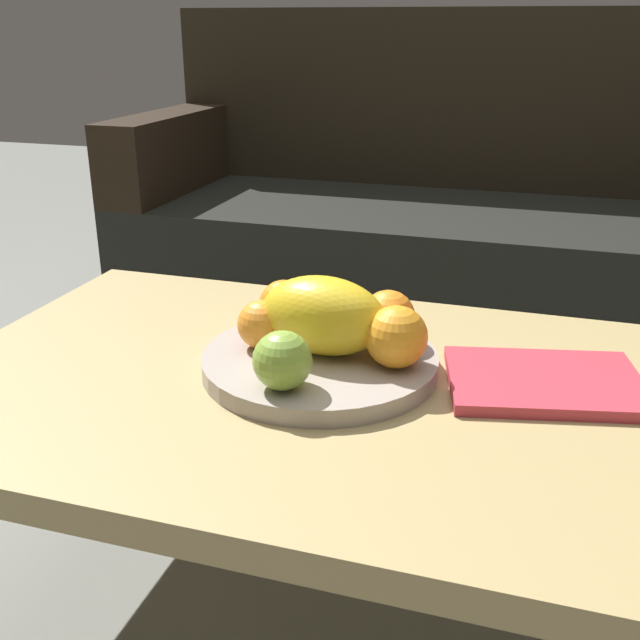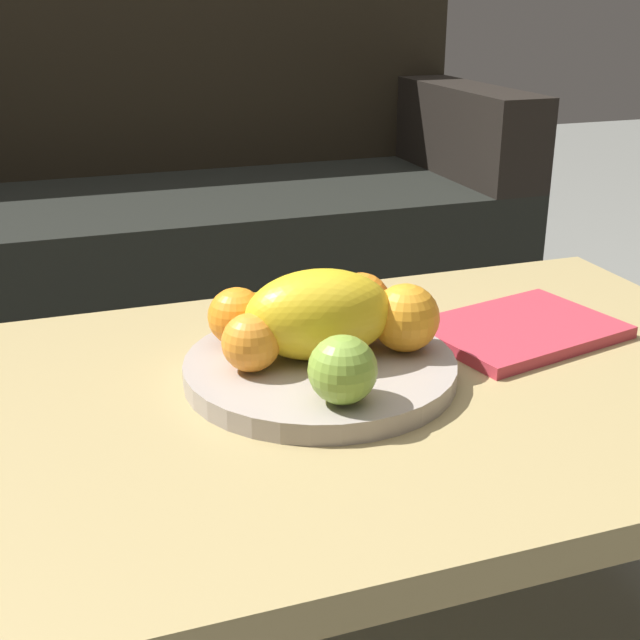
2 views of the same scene
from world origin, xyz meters
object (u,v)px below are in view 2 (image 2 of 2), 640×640
at_px(orange_front, 251,342).
at_px(orange_back, 237,317).
at_px(melon_large_front, 319,314).
at_px(apple_front, 343,370).
at_px(coffee_table, 351,416).
at_px(orange_left, 405,318).
at_px(fruit_bowl, 320,369).
at_px(orange_right, 361,302).
at_px(couch, 157,224).
at_px(banana_bunch, 278,320).
at_px(magazine, 520,330).

distance_m(orange_front, orange_back, 0.08).
height_order(melon_large_front, apple_front, melon_large_front).
bearing_deg(coffee_table, orange_left, 15.61).
distance_m(coffee_table, orange_back, 0.18).
bearing_deg(fruit_bowl, orange_front, -178.80).
height_order(melon_large_front, orange_front, melon_large_front).
height_order(fruit_bowl, orange_right, orange_right).
distance_m(couch, orange_back, 1.12).
bearing_deg(orange_back, coffee_table, -43.54).
bearing_deg(orange_front, orange_right, 23.27).
height_order(coffee_table, fruit_bowl, fruit_bowl).
bearing_deg(apple_front, orange_back, 109.51).
distance_m(coffee_table, orange_right, 0.15).
xyz_separation_m(couch, apple_front, (0.00, -1.29, 0.17)).
distance_m(coffee_table, orange_left, 0.13).
height_order(coffee_table, banana_bunch, banana_bunch).
xyz_separation_m(fruit_bowl, melon_large_front, (0.00, 0.01, 0.07)).
height_order(melon_large_front, orange_left, melon_large_front).
height_order(orange_right, apple_front, orange_right).
bearing_deg(couch, orange_front, -93.35).
bearing_deg(couch, orange_right, -85.18).
bearing_deg(orange_front, couch, 86.65).
bearing_deg(coffee_table, orange_front, 167.21).
bearing_deg(coffee_table, apple_front, -117.72).
relative_size(coffee_table, couch, 0.65).
height_order(coffee_table, magazine, magazine).
bearing_deg(fruit_bowl, melon_large_front, 77.98).
bearing_deg(orange_left, apple_front, -138.87).
distance_m(fruit_bowl, orange_front, 0.10).
height_order(coffee_table, orange_right, orange_right).
bearing_deg(couch, banana_bunch, -90.73).
relative_size(couch, fruit_bowl, 5.24).
bearing_deg(magazine, orange_right, 159.61).
distance_m(couch, orange_left, 1.20).
relative_size(orange_front, orange_left, 0.82).
bearing_deg(fruit_bowl, banana_bunch, 111.09).
bearing_deg(orange_left, fruit_bowl, 176.53).
bearing_deg(coffee_table, banana_bunch, 119.95).
bearing_deg(orange_back, fruit_bowl, -43.93).
bearing_deg(magazine, orange_left, -179.47).
bearing_deg(apple_front, orange_left, 41.13).
bearing_deg(orange_back, banana_bunch, -2.75).
xyz_separation_m(apple_front, magazine, (0.31, 0.15, -0.05)).
distance_m(orange_front, orange_right, 0.18).
bearing_deg(fruit_bowl, apple_front, -96.98).
distance_m(orange_left, banana_bunch, 0.16).
bearing_deg(orange_back, apple_front, -70.49).
relative_size(orange_front, magazine, 0.27).
height_order(melon_large_front, magazine, melon_large_front).
bearing_deg(orange_back, orange_left, -24.20).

